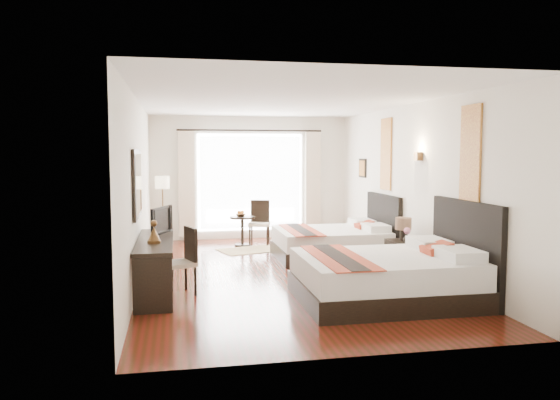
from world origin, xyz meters
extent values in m
cube|color=#361809|center=(0.00, 0.00, -0.01)|extent=(4.50, 7.50, 0.01)
cube|color=white|center=(0.00, 0.00, 2.79)|extent=(4.50, 7.50, 0.02)
cube|color=silver|center=(2.25, 0.00, 1.40)|extent=(0.01, 7.50, 2.80)
cube|color=silver|center=(-2.25, 0.00, 1.40)|extent=(0.01, 7.50, 2.80)
cube|color=silver|center=(0.00, 3.75, 1.40)|extent=(4.50, 0.01, 2.80)
cube|color=silver|center=(0.00, -3.75, 1.40)|extent=(4.50, 0.01, 2.80)
cube|color=white|center=(0.00, 3.73, 1.30)|extent=(2.40, 0.02, 2.20)
cube|color=white|center=(0.00, 3.67, 1.30)|extent=(2.30, 0.02, 2.10)
cube|color=#B8AC8F|center=(-1.45, 3.63, 1.28)|extent=(0.35, 0.14, 2.35)
cube|color=#B8AC8F|center=(1.45, 3.63, 1.28)|extent=(0.35, 0.14, 2.35)
cube|color=maroon|center=(2.23, -1.90, 1.95)|extent=(0.03, 0.50, 1.35)
cube|color=maroon|center=(2.23, 1.10, 1.95)|extent=(0.03, 0.50, 1.35)
cube|color=#4A321A|center=(2.19, -0.38, 1.92)|extent=(0.10, 0.14, 0.14)
cube|color=black|center=(-2.22, -0.84, 1.55)|extent=(0.04, 1.25, 0.95)
cube|color=white|center=(-2.19, -0.84, 1.55)|extent=(0.01, 1.12, 0.82)
cube|color=black|center=(1.02, -1.90, 0.14)|extent=(2.27, 1.77, 0.28)
cube|color=silver|center=(1.02, -1.90, 0.44)|extent=(2.21, 1.73, 0.33)
cube|color=black|center=(2.20, -1.90, 0.66)|extent=(0.08, 1.77, 1.33)
cube|color=maroon|center=(0.39, -1.90, 0.62)|extent=(0.61, 1.83, 0.02)
cube|color=black|center=(1.15, 1.10, 0.12)|extent=(2.03, 1.58, 0.25)
cube|color=silver|center=(1.15, 1.10, 0.40)|extent=(1.97, 1.54, 0.30)
cube|color=black|center=(2.20, 1.10, 0.59)|extent=(0.08, 1.58, 1.19)
cube|color=maroon|center=(0.58, 1.10, 0.55)|extent=(0.54, 1.64, 0.02)
cube|color=black|center=(1.97, -0.38, 0.27)|extent=(0.45, 0.56, 0.54)
cylinder|color=black|center=(1.98, -0.33, 0.61)|extent=(0.11, 0.11, 0.22)
cylinder|color=#463121|center=(1.98, -0.33, 0.82)|extent=(0.26, 0.26, 0.20)
imported|color=black|center=(1.95, -0.55, 0.57)|extent=(0.17, 0.17, 0.13)
cube|color=black|center=(-1.99, -0.84, 0.38)|extent=(0.50, 2.20, 0.76)
imported|color=black|center=(-1.97, -0.29, 0.96)|extent=(0.36, 0.70, 0.41)
cube|color=#B9A68E|center=(-1.68, -1.04, 0.43)|extent=(0.55, 0.55, 0.06)
cube|color=black|center=(-1.50, -0.98, 0.69)|extent=(0.18, 0.40, 0.48)
cylinder|color=black|center=(-1.96, 3.19, 0.01)|extent=(0.22, 0.22, 0.03)
cylinder|color=#4A321A|center=(-1.96, 3.19, 0.65)|extent=(0.03, 0.03, 1.25)
cylinder|color=#F7EBC1|center=(-1.96, 3.19, 1.35)|extent=(0.30, 0.30, 0.26)
cylinder|color=black|center=(-0.31, 2.78, 0.31)|extent=(0.54, 0.54, 0.63)
imported|color=#4B291A|center=(-0.34, 2.79, 0.65)|extent=(0.26, 0.26, 0.06)
cube|color=#B9A68E|center=(0.07, 2.85, 0.44)|extent=(0.54, 0.54, 0.06)
cube|color=black|center=(0.12, 3.04, 0.70)|extent=(0.41, 0.15, 0.49)
cube|color=tan|center=(-0.22, 2.19, 0.01)|extent=(1.39, 1.14, 0.01)
camera|label=1|loc=(-1.70, -8.67, 1.98)|focal=35.00mm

